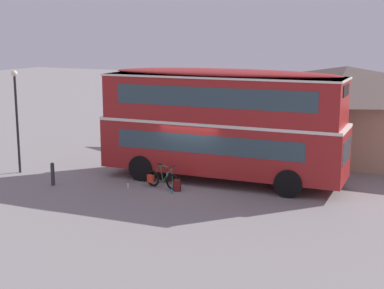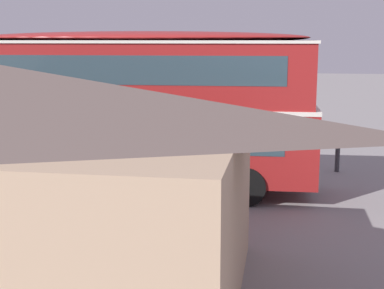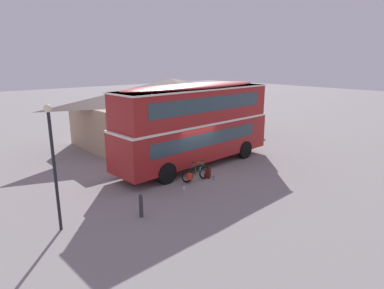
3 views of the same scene
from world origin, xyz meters
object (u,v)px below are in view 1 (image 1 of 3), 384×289
water_bottle_blue_sports (172,191)px  street_lamp (16,110)px  backpack_on_ground (177,185)px  kerb_bollard (53,174)px  touring_bicycle (161,179)px  water_bottle_clear_plastic (128,185)px  double_decker_bus (222,120)px

water_bottle_blue_sports → street_lamp: (-7.83, 0.07, 2.76)m
backpack_on_ground → kerb_bollard: kerb_bollard is taller
touring_bicycle → kerb_bollard: 4.56m
backpack_on_ground → water_bottle_clear_plastic: 2.08m
street_lamp → kerb_bollard: 3.80m
double_decker_bus → backpack_on_ground: (-1.03, -2.11, -2.38)m
backpack_on_ground → water_bottle_clear_plastic: bearing=-166.8°
water_bottle_blue_sports → double_decker_bus: bearing=68.2°
touring_bicycle → water_bottle_blue_sports: size_ratio=7.81×
street_lamp → touring_bicycle: bearing=3.9°
touring_bicycle → water_bottle_clear_plastic: bearing=-155.4°
water_bottle_clear_plastic → kerb_bollard: kerb_bollard is taller
touring_bicycle → water_bottle_blue_sports: (0.78, -0.56, -0.27)m
backpack_on_ground → water_bottle_clear_plastic: backpack_on_ground is taller
double_decker_bus → backpack_on_ground: 3.34m
double_decker_bus → touring_bicycle: double_decker_bus is taller
water_bottle_blue_sports → water_bottle_clear_plastic: 2.02m
touring_bicycle → backpack_on_ground: (0.78, -0.09, -0.11)m
backpack_on_ground → water_bottle_clear_plastic: size_ratio=2.03×
water_bottle_blue_sports → street_lamp: bearing=179.5°
street_lamp → kerb_bollard: street_lamp is taller
double_decker_bus → water_bottle_blue_sports: double_decker_bus is taller
touring_bicycle → kerb_bollard: (-4.27, -1.57, 0.13)m
backpack_on_ground → kerb_bollard: bearing=-163.7°
street_lamp → kerb_bollard: size_ratio=4.77×
double_decker_bus → street_lamp: 9.21m
double_decker_bus → kerb_bollard: double_decker_bus is taller
touring_bicycle → backpack_on_ground: touring_bicycle is taller
double_decker_bus → kerb_bollard: bearing=-149.5°
double_decker_bus → water_bottle_blue_sports: size_ratio=47.65×
backpack_on_ground → water_bottle_blue_sports: bearing=-89.9°
backpack_on_ground → street_lamp: street_lamp is taller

